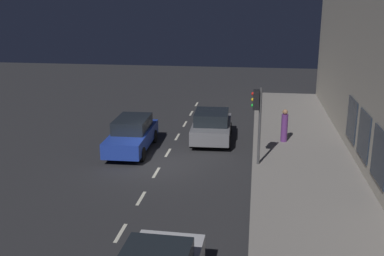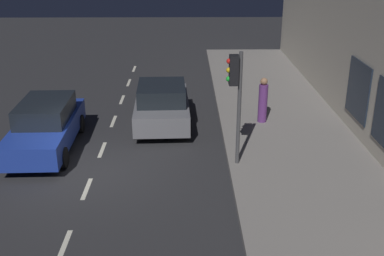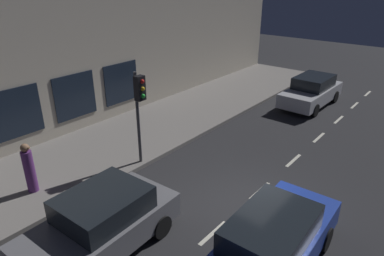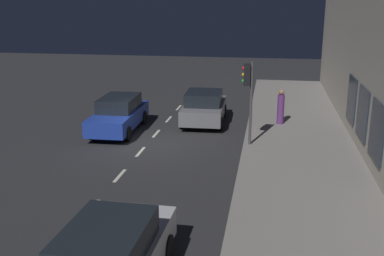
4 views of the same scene
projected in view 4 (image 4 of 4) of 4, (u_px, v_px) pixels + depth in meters
name	position (u px, v px, depth m)	size (l,w,h in m)	color
ground_plane	(147.00, 144.00, 19.23)	(60.00, 60.00, 0.00)	#28282B
sidewalk	(300.00, 151.00, 18.20)	(4.50, 32.00, 0.15)	gray
building_facade	(379.00, 48.00, 16.68)	(0.65, 32.00, 8.29)	beige
lane_centre_line	(140.00, 152.00, 18.28)	(0.12, 27.20, 0.01)	beige
traffic_light	(248.00, 85.00, 18.11)	(0.46, 0.32, 3.37)	#424244
parked_car_0	(204.00, 107.00, 22.33)	(2.11, 4.09, 1.58)	slate
parked_car_1	(119.00, 114.00, 20.97)	(1.91, 4.58, 1.58)	#1E389E
pedestrian_0	(281.00, 108.00, 21.63)	(0.45, 0.45, 1.65)	#5B2D70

